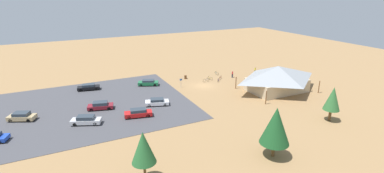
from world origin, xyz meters
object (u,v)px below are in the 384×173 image
bicycle_blue_near_porch (278,76)px  car_black_inner_stall (89,87)px  bicycle_teal_edge_north (217,73)px  car_tan_front_row (22,116)px  pine_west (333,99)px  bicycle_white_yard_center (206,80)px  bicycle_black_edge_south (282,74)px  car_green_back_corner (148,83)px  trash_bin (185,77)px  visitor_crossing_yard (255,70)px  bicycle_silver_trailside (289,76)px  car_silver_far_end (86,120)px  bicycle_purple_front_row (218,80)px  car_maroon_mid_lot (100,106)px  bicycle_orange_yard_front (270,73)px  bicycle_green_yard_right (274,78)px  car_white_end_stall (157,102)px  pine_midwest (276,126)px  visitor_near_lot (232,74)px  pine_far_west (143,148)px  lot_sign (181,82)px  car_red_by_curb (138,113)px  bicycle_yellow_lone_west (210,78)px  bike_pavilion (277,77)px  bicycle_red_yard_left (220,78)px

bicycle_blue_near_porch → car_black_inner_stall: size_ratio=0.36×
bicycle_teal_edge_north → car_tan_front_row: (43.63, 9.11, 0.39)m
pine_west → bicycle_white_yard_center: 29.36m
bicycle_black_edge_south → car_green_back_corner: 34.48m
bicycle_white_yard_center → trash_bin: bearing=-51.8°
bicycle_teal_edge_north → visitor_crossing_yard: size_ratio=0.90×
bicycle_silver_trailside → car_silver_far_end: car_silver_far_end is taller
trash_bin → bicycle_white_yard_center: (-3.47, 4.40, -0.06)m
bicycle_blue_near_porch → bicycle_purple_front_row: (15.13, -3.87, -0.05)m
bicycle_black_edge_south → car_maroon_mid_lot: car_maroon_mid_lot is taller
bicycle_orange_yard_front → bicycle_black_edge_south: 2.86m
bicycle_green_yard_right → car_white_end_stall: car_white_end_stall is taller
pine_midwest → pine_west: (-16.03, -4.29, -0.54)m
pine_midwest → bicycle_white_yard_center: pine_midwest is taller
bicycle_teal_edge_north → visitor_near_lot: visitor_near_lot is taller
bicycle_white_yard_center → bicycle_black_edge_south: (-20.39, 3.48, -0.01)m
pine_far_west → bicycle_white_yard_center: size_ratio=3.48×
trash_bin → car_maroon_mid_lot: size_ratio=0.19×
bicycle_silver_trailside → car_maroon_mid_lot: (45.91, -0.32, 0.39)m
trash_bin → car_silver_far_end: car_silver_far_end is taller
bicycle_purple_front_row → car_white_end_stall: bearing=22.8°
car_green_back_corner → visitor_near_lot: (-20.99, 3.15, 0.20)m
bicycle_silver_trailside → pine_midwest: bearing=42.8°
bicycle_purple_front_row → car_green_back_corner: 16.70m
trash_bin → car_green_back_corner: size_ratio=0.18×
car_tan_front_row → car_green_back_corner: (-24.92, -8.40, -0.03)m
car_black_inner_stall → car_white_end_stall: 18.29m
lot_sign → bicycle_blue_near_porch: size_ratio=1.25×
car_red_by_curb → car_tan_front_row: (18.08, -7.26, 0.00)m
car_black_inner_stall → visitor_near_lot: 34.26m
lot_sign → bicycle_blue_near_porch: 25.32m
pine_far_west → bicycle_teal_edge_north: pine_far_west is taller
trash_bin → visitor_near_lot: (-11.07, 4.18, 0.48)m
bicycle_yellow_lone_west → car_red_by_curb: (21.88, 13.24, 0.40)m
bicycle_green_yard_right → bicycle_orange_yard_front: bearing=-120.0°
bicycle_silver_trailside → car_red_by_curb: (40.57, 5.98, 0.39)m
bike_pavilion → car_maroon_mid_lot: (36.29, -6.31, -2.39)m
lot_sign → visitor_crossing_yard: bearing=-175.8°
pine_midwest → bicycle_red_yard_left: 34.87m
bike_pavilion → visitor_crossing_yard: 13.49m
pine_far_west → bicycle_white_yard_center: 38.57m
pine_west → car_black_inner_stall: pine_west is taller
pine_far_west → car_black_inner_stall: bearing=-87.2°
bicycle_blue_near_porch → car_silver_far_end: (46.57, 6.39, 0.39)m
pine_midwest → pine_far_west: bearing=-8.7°
pine_far_west → car_black_inner_stall: (1.75, -35.78, -3.62)m
visitor_near_lot → bicycle_teal_edge_north: bearing=-59.3°
pine_midwest → bicycle_blue_near_porch: 37.50m
pine_far_west → car_silver_far_end: bearing=-76.6°
pine_far_west → car_white_end_stall: 22.96m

